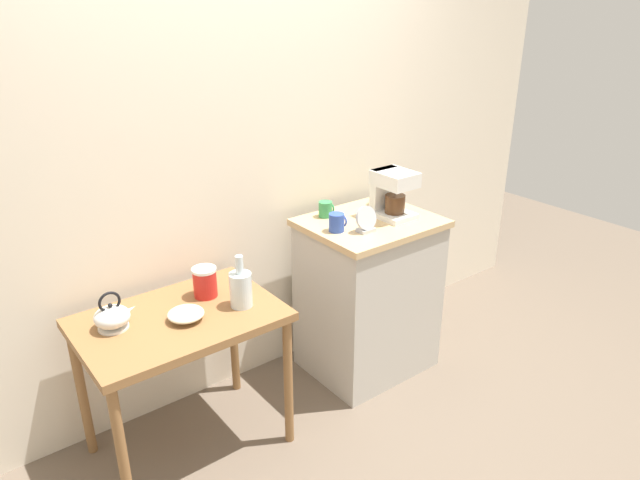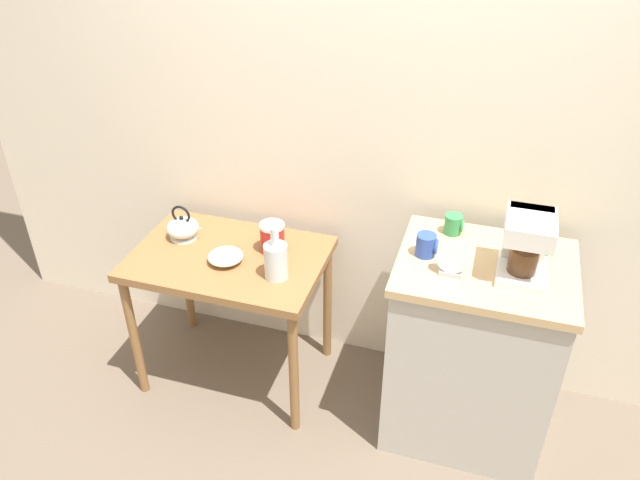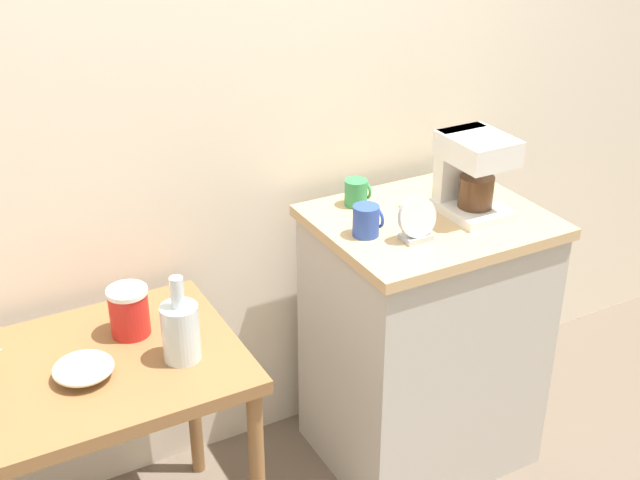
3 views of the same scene
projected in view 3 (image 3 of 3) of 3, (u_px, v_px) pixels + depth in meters
back_wall at (239, 56)px, 2.56m from camera, size 4.40×0.10×2.80m
wooden_table at (79, 397)px, 2.29m from camera, size 0.89×0.60×0.73m
kitchen_counter at (423, 339)px, 2.85m from camera, size 0.71×0.58×0.93m
bowl_stoneware at (83, 368)px, 2.20m from camera, size 0.16×0.16×0.05m
glass_carafe_vase at (181, 330)px, 2.25m from camera, size 0.10×0.10×0.25m
canister_enamel at (129, 311)px, 2.36m from camera, size 0.12×0.12×0.15m
coffee_maker at (471, 170)px, 2.61m from camera, size 0.18×0.22×0.26m
mug_tall_green at (357, 192)px, 2.70m from camera, size 0.08×0.07×0.09m
mug_dark_teal at (456, 174)px, 2.83m from camera, size 0.08×0.08×0.09m
mug_blue at (367, 221)px, 2.51m from camera, size 0.09×0.08×0.10m
table_clock at (417, 222)px, 2.47m from camera, size 0.13×0.06×0.14m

